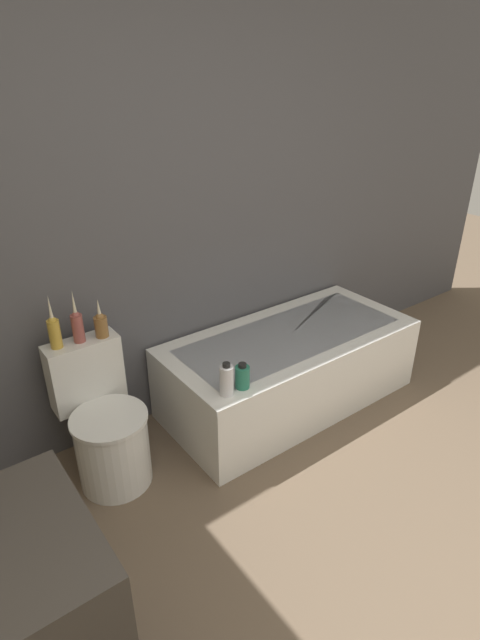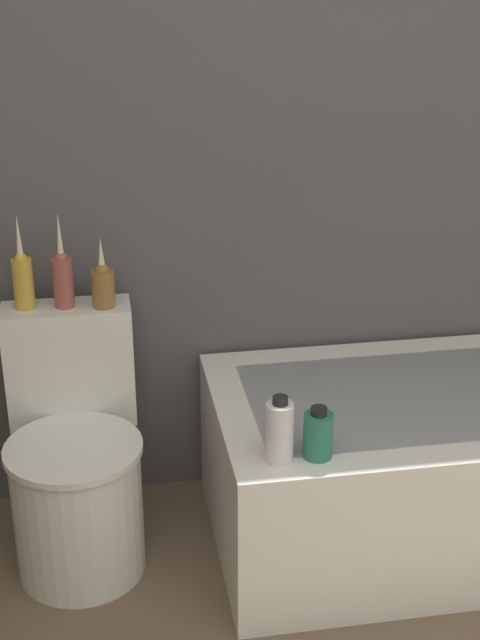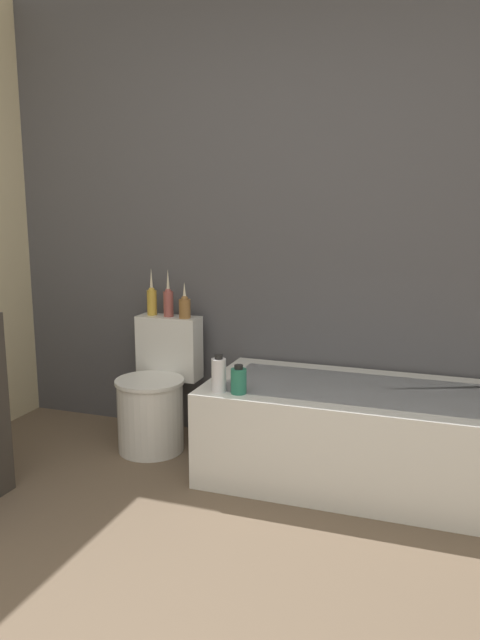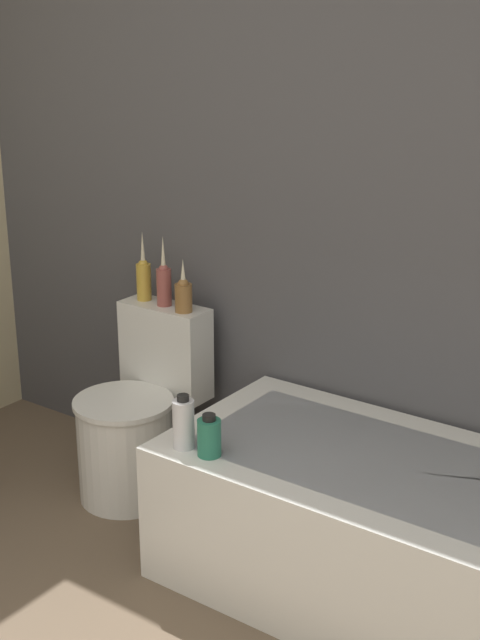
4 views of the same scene
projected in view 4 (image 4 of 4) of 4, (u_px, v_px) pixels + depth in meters
name	position (u px, v px, depth m)	size (l,w,h in m)	color
wall_back_tiled	(304.00, 167.00, 3.16)	(6.40, 0.06, 2.60)	#4C4C51
bathtub	(411.00, 540.00, 2.80)	(1.61, 0.75, 0.49)	white
toilet	(136.00, 422.00, 3.50)	(0.39, 0.53, 0.73)	white
vase_gold	(144.00, 277.00, 3.55)	(0.06, 0.06, 0.28)	gold
vase_silver	(164.00, 283.00, 3.48)	(0.06, 0.06, 0.28)	#994C47
vase_bronze	(183.00, 294.00, 3.41)	(0.07, 0.07, 0.21)	olive
shampoo_bottle_tall	(183.00, 423.00, 2.86)	(0.07, 0.07, 0.18)	silver
shampoo_bottle_short	(209.00, 437.00, 2.81)	(0.08, 0.08, 0.14)	#267259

